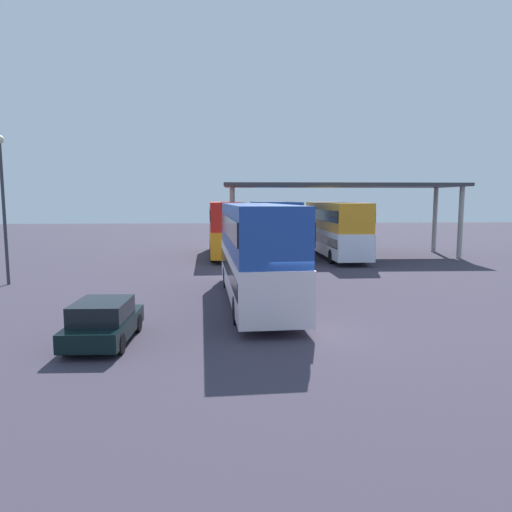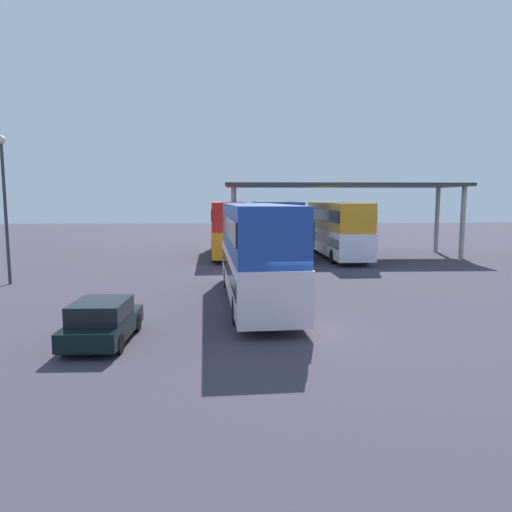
% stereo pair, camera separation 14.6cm
% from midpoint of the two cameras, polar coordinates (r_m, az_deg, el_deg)
% --- Properties ---
extents(ground_plane, '(140.00, 140.00, 0.00)m').
position_cam_midpoint_polar(ground_plane, '(16.23, 5.48, -8.93)').
color(ground_plane, '#3C3544').
extents(double_decker_main, '(3.12, 11.61, 4.22)m').
position_cam_midpoint_polar(double_decker_main, '(20.06, -0.21, 0.89)').
color(double_decker_main, silver).
rests_on(double_decker_main, ground_plane).
extents(parked_hatchback, '(1.80, 3.76, 1.35)m').
position_cam_midpoint_polar(parked_hatchback, '(15.35, -18.34, -7.61)').
color(parked_hatchback, black).
rests_on(parked_hatchback, ground_plane).
extents(double_decker_near_canopy, '(2.91, 10.84, 4.19)m').
position_cam_midpoint_polar(double_decker_near_canopy, '(36.37, -3.85, 3.60)').
color(double_decker_near_canopy, orange).
rests_on(double_decker_near_canopy, ground_plane).
extents(double_decker_mid_row, '(3.24, 11.42, 4.20)m').
position_cam_midpoint_polar(double_decker_mid_row, '(37.41, 1.99, 3.71)').
color(double_decker_mid_row, silver).
rests_on(double_decker_mid_row, ground_plane).
extents(double_decker_far_right, '(2.73, 11.59, 4.15)m').
position_cam_midpoint_polar(double_decker_far_right, '(36.12, 9.52, 3.47)').
color(double_decker_far_right, white).
rests_on(double_decker_far_right, ground_plane).
extents(depot_canopy, '(18.19, 5.92, 5.60)m').
position_cam_midpoint_polar(depot_canopy, '(37.14, 10.27, 8.06)').
color(depot_canopy, '#33353A').
rests_on(depot_canopy, ground_plane).
extents(lamppost_tall, '(0.44, 0.44, 7.63)m').
position_cam_midpoint_polar(lamppost_tall, '(27.33, -28.62, 6.93)').
color(lamppost_tall, '#33353A').
rests_on(lamppost_tall, ground_plane).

